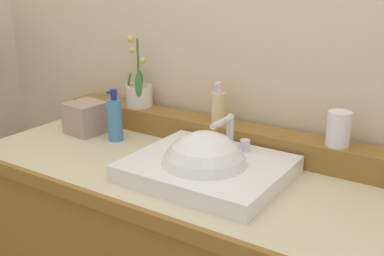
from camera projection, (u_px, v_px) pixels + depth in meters
name	position (u px, v px, depth m)	size (l,w,h in m)	color
wall_back	(245.00, 17.00, 1.69)	(3.18, 0.20, 2.54)	beige
back_ledge	(218.00, 133.00, 1.67)	(1.33, 0.11, 0.09)	olive
sink_basin	(205.00, 173.00, 1.40)	(0.46, 0.39, 0.29)	white
soap_bar	(192.00, 139.00, 1.55)	(0.07, 0.04, 0.02)	silver
potted_plant	(139.00, 92.00, 1.83)	(0.10, 0.11, 0.28)	silver
soap_dispenser	(219.00, 106.00, 1.63)	(0.05, 0.05, 0.14)	#DCC088
tumbler_cup	(339.00, 129.00, 1.41)	(0.07, 0.07, 0.11)	silver
lotion_bottle	(115.00, 119.00, 1.70)	(0.06, 0.06, 0.19)	teal
tissue_box	(86.00, 118.00, 1.79)	(0.13, 0.13, 0.12)	tan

